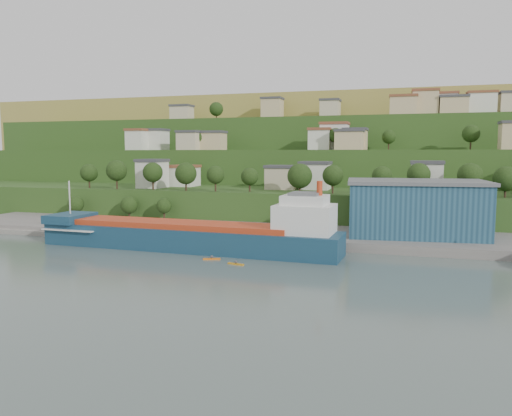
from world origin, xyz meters
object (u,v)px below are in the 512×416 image
at_px(warehouse, 416,208).
at_px(kayak_orange, 212,258).
at_px(cargo_ship_near, 197,237).
at_px(caravan, 95,221).

bearing_deg(warehouse, kayak_orange, -147.88).
relative_size(cargo_ship_near, kayak_orange, 19.80).
relative_size(warehouse, kayak_orange, 9.51).
height_order(caravan, kayak_orange, caravan).
distance_m(cargo_ship_near, warehouse, 50.89).
height_order(cargo_ship_near, warehouse, cargo_ship_near).
xyz_separation_m(cargo_ship_near, caravan, (-37.08, 16.62, -0.26)).
bearing_deg(warehouse, cargo_ship_near, -160.21).
height_order(cargo_ship_near, caravan, cargo_ship_near).
xyz_separation_m(caravan, kayak_orange, (43.95, -24.96, -2.27)).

